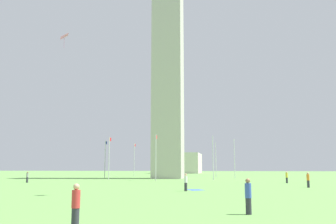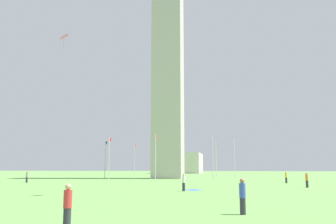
% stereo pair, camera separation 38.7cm
% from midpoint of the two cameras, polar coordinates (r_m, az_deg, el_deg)
% --- Properties ---
extents(ground_plane, '(260.00, 260.00, 0.00)m').
position_cam_midpoint_polar(ground_plane, '(75.78, 0.15, -10.27)').
color(ground_plane, '#609347').
extents(obelisk_monument, '(6.06, 6.06, 55.08)m').
position_cam_midpoint_polar(obelisk_monument, '(79.82, 0.14, 9.91)').
color(obelisk_monument, '#B7B2A8').
rests_on(obelisk_monument, ground).
extents(flagpole_n, '(1.12, 0.14, 7.86)m').
position_cam_midpoint_polar(flagpole_n, '(89.09, 1.51, -7.22)').
color(flagpole_n, silver).
rests_on(flagpole_n, ground).
extents(flagpole_ne, '(1.12, 0.14, 7.86)m').
position_cam_midpoint_polar(flagpole_ne, '(87.03, -5.08, -7.16)').
color(flagpole_ne, silver).
rests_on(flagpole_ne, ground).
extents(flagpole_e, '(1.12, 0.14, 7.86)m').
position_cam_midpoint_polar(flagpole_e, '(79.04, -9.56, -6.95)').
color(flagpole_e, silver).
rests_on(flagpole_e, ground).
extents(flagpole_se, '(1.12, 0.14, 7.86)m').
position_cam_midpoint_polar(flagpole_se, '(68.81, -8.98, -6.75)').
color(flagpole_se, silver).
rests_on(flagpole_se, ground).
extents(flagpole_s, '(1.12, 0.14, 7.86)m').
position_cam_midpoint_polar(flagpole_s, '(62.62, -1.78, -6.69)').
color(flagpole_s, silver).
rests_on(flagpole_s, ground).
extents(flagpole_sw, '(1.12, 0.14, 7.86)m').
position_cam_midpoint_polar(flagpole_sw, '(65.46, 7.12, -6.70)').
color(flagpole_sw, silver).
rests_on(flagpole_sw, ground).
extents(flagpole_w, '(1.12, 0.14, 7.86)m').
position_cam_midpoint_polar(flagpole_w, '(74.91, 10.41, -6.85)').
color(flagpole_w, silver).
rests_on(flagpole_w, ground).
extents(flagpole_nw, '(1.12, 0.14, 7.86)m').
position_cam_midpoint_polar(flagpole_nw, '(84.40, 7.60, -7.08)').
color(flagpole_nw, silver).
rests_on(flagpole_nw, ground).
extents(person_white_shirt, '(0.32, 0.32, 1.70)m').
position_cam_midpoint_polar(person_white_shirt, '(36.47, 2.76, -10.84)').
color(person_white_shirt, '#2D2D38').
rests_on(person_white_shirt, ground).
extents(person_gray_shirt, '(0.32, 0.32, 1.63)m').
position_cam_midpoint_polar(person_gray_shirt, '(59.56, -20.87, -9.42)').
color(person_gray_shirt, '#2D2D38').
rests_on(person_gray_shirt, ground).
extents(person_red_shirt, '(0.32, 0.32, 1.71)m').
position_cam_midpoint_polar(person_red_shirt, '(14.76, -14.58, -14.03)').
color(person_red_shirt, '#2D2D38').
rests_on(person_red_shirt, ground).
extents(person_orange_shirt, '(0.32, 0.32, 1.73)m').
position_cam_midpoint_polar(person_orange_shirt, '(45.35, 20.97, -9.81)').
color(person_orange_shirt, '#2D2D38').
rests_on(person_orange_shirt, ground).
extents(person_blue_shirt, '(0.32, 0.32, 1.77)m').
position_cam_midpoint_polar(person_blue_shirt, '(19.15, 12.06, -12.69)').
color(person_blue_shirt, '#2D2D38').
rests_on(person_blue_shirt, ground).
extents(person_yellow_shirt, '(0.32, 0.32, 1.71)m').
position_cam_midpoint_polar(person_yellow_shirt, '(56.52, 18.04, -9.60)').
color(person_yellow_shirt, '#2D2D38').
rests_on(person_yellow_shirt, ground).
extents(kite_pink_diamond, '(1.93, 1.81, 2.57)m').
position_cam_midpoint_polar(kite_pink_diamond, '(67.07, -15.65, 11.18)').
color(kite_pink_diamond, pink).
extents(distant_building, '(21.04, 14.72, 7.35)m').
position_cam_midpoint_polar(distant_building, '(140.40, 2.19, -7.94)').
color(distant_building, beige).
rests_on(distant_building, ground).
extents(picnic_blanket_near_first_person, '(2.25, 2.09, 0.01)m').
position_cam_midpoint_polar(picnic_blanket_near_first_person, '(38.44, 4.25, -11.96)').
color(picnic_blanket_near_first_person, blue).
rests_on(picnic_blanket_near_first_person, ground).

